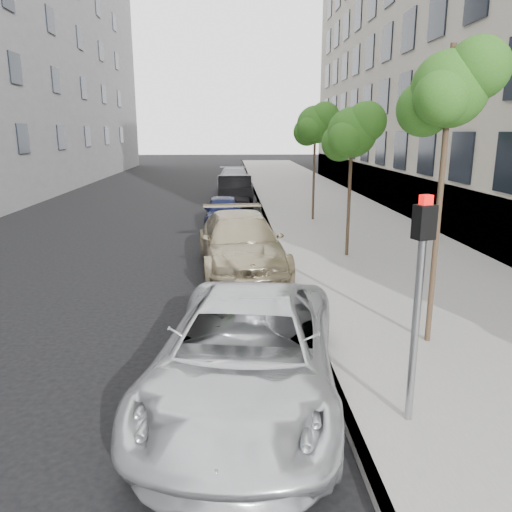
{
  "coord_description": "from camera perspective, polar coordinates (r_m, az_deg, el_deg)",
  "views": [
    {
      "loc": [
        -0.38,
        -6.82,
        3.86
      ],
      "look_at": [
        0.11,
        2.58,
        1.5
      ],
      "focal_mm": 35.0,
      "sensor_mm": 36.0,
      "label": 1
    }
  ],
  "objects": [
    {
      "name": "sedan_rear",
      "position": [
        32.57,
        -2.48,
        8.64
      ],
      "size": [
        2.3,
        5.44,
        1.57
      ],
      "primitive_type": "imported",
      "rotation": [
        0.0,
        0.0,
        0.02
      ],
      "color": "#A4A6AC",
      "rests_on": "ground"
    },
    {
      "name": "tree_far",
      "position": [
        21.63,
        6.86,
        14.7
      ],
      "size": [
        1.85,
        1.65,
        4.91
      ],
      "color": "#38281C",
      "rests_on": "sidewalk"
    },
    {
      "name": "sidewalk",
      "position": [
        31.41,
        5.68,
        7.07
      ],
      "size": [
        6.4,
        72.0,
        0.14
      ],
      "primitive_type": "cube",
      "color": "gray",
      "rests_on": "ground"
    },
    {
      "name": "sedan_black",
      "position": [
        26.15,
        -2.44,
        7.35
      ],
      "size": [
        1.76,
        4.91,
        1.61
      ],
      "primitive_type": "imported",
      "rotation": [
        0.0,
        0.0,
        0.01
      ],
      "color": "black",
      "rests_on": "ground"
    },
    {
      "name": "signal_pole",
      "position": [
        6.52,
        18.15,
        -3.08
      ],
      "size": [
        0.28,
        0.25,
        2.99
      ],
      "rotation": [
        0.0,
        0.0,
        0.32
      ],
      "color": "#939699",
      "rests_on": "sidewalk"
    },
    {
      "name": "suv",
      "position": [
        14.04,
        -1.76,
        1.47
      ],
      "size": [
        2.72,
        5.7,
        1.6
      ],
      "primitive_type": "imported",
      "rotation": [
        0.0,
        0.0,
        0.09
      ],
      "color": "tan",
      "rests_on": "ground"
    },
    {
      "name": "curb",
      "position": [
        31.09,
        -0.07,
        7.07
      ],
      "size": [
        0.15,
        72.0,
        0.14
      ],
      "primitive_type": "cube",
      "color": "#9E9B93",
      "rests_on": "ground"
    },
    {
      "name": "ground",
      "position": [
        7.85,
        0.18,
        -15.4
      ],
      "size": [
        160.0,
        160.0,
        0.0
      ],
      "primitive_type": "plane",
      "color": "black",
      "rests_on": "ground"
    },
    {
      "name": "tree_mid",
      "position": [
        15.26,
        11.03,
        13.7
      ],
      "size": [
        1.78,
        1.58,
        4.57
      ],
      "color": "#38281C",
      "rests_on": "sidewalk"
    },
    {
      "name": "sedan_blue",
      "position": [
        20.84,
        -3.78,
        5.14
      ],
      "size": [
        1.52,
        3.75,
        1.27
      ],
      "primitive_type": "imported",
      "rotation": [
        0.0,
        0.0,
        0.0
      ],
      "color": "black",
      "rests_on": "ground"
    },
    {
      "name": "minivan",
      "position": [
        7.32,
        -1.07,
        -11.03
      ],
      "size": [
        3.29,
        5.76,
        1.51
      ],
      "primitive_type": "imported",
      "rotation": [
        0.0,
        0.0,
        -0.15
      ],
      "color": "silver",
      "rests_on": "ground"
    },
    {
      "name": "tree_near",
      "position": [
        9.09,
        21.4,
        17.26
      ],
      "size": [
        1.61,
        1.41,
        5.18
      ],
      "color": "#38281C",
      "rests_on": "sidewalk"
    }
  ]
}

